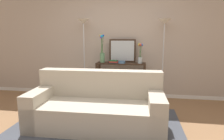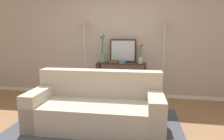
{
  "view_description": "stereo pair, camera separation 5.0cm",
  "coord_description": "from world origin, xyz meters",
  "px_view_note": "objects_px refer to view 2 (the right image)",
  "views": [
    {
      "loc": [
        0.55,
        -2.61,
        1.44
      ],
      "look_at": [
        -0.01,
        0.95,
        0.81
      ],
      "focal_mm": 30.67,
      "sensor_mm": 36.0,
      "label": 1
    },
    {
      "loc": [
        0.6,
        -2.61,
        1.44
      ],
      "look_at": [
        -0.01,
        0.95,
        0.81
      ],
      "focal_mm": 30.67,
      "sensor_mm": 36.0,
      "label": 2
    }
  ],
  "objects_px": {
    "fruit_bowl": "(122,62)",
    "book_stack": "(114,62)",
    "couch": "(97,107)",
    "floor_lamp_left": "(84,37)",
    "console_table": "(121,75)",
    "vase_tall_flowers": "(102,50)",
    "book_row_under_console": "(108,96)",
    "wall_mirror": "(123,51)",
    "floor_lamp_right": "(165,38)",
    "vase_short_flowers": "(141,55)"
  },
  "relations": [
    {
      "from": "couch",
      "to": "fruit_bowl",
      "type": "relative_size",
      "value": 13.41
    },
    {
      "from": "floor_lamp_left",
      "to": "vase_tall_flowers",
      "type": "relative_size",
      "value": 2.89
    },
    {
      "from": "console_table",
      "to": "fruit_bowl",
      "type": "distance_m",
      "value": 0.33
    },
    {
      "from": "couch",
      "to": "vase_tall_flowers",
      "type": "xyz_separation_m",
      "value": [
        -0.21,
        1.4,
        0.83
      ]
    },
    {
      "from": "fruit_bowl",
      "to": "book_stack",
      "type": "height_order",
      "value": "book_stack"
    },
    {
      "from": "console_table",
      "to": "vase_tall_flowers",
      "type": "bearing_deg",
      "value": -179.09
    },
    {
      "from": "couch",
      "to": "book_row_under_console",
      "type": "xyz_separation_m",
      "value": [
        -0.09,
        1.41,
        -0.26
      ]
    },
    {
      "from": "couch",
      "to": "console_table",
      "type": "xyz_separation_m",
      "value": [
        0.23,
        1.41,
        0.26
      ]
    },
    {
      "from": "console_table",
      "to": "wall_mirror",
      "type": "xyz_separation_m",
      "value": [
        0.02,
        0.13,
        0.55
      ]
    },
    {
      "from": "wall_mirror",
      "to": "fruit_bowl",
      "type": "distance_m",
      "value": 0.33
    },
    {
      "from": "floor_lamp_left",
      "to": "floor_lamp_right",
      "type": "xyz_separation_m",
      "value": [
        1.79,
        0.0,
        -0.02
      ]
    },
    {
      "from": "floor_lamp_right",
      "to": "book_row_under_console",
      "type": "distance_m",
      "value": 1.85
    },
    {
      "from": "vase_short_flowers",
      "to": "console_table",
      "type": "bearing_deg",
      "value": 176.41
    },
    {
      "from": "floor_lamp_right",
      "to": "fruit_bowl",
      "type": "xyz_separation_m",
      "value": [
        -0.9,
        -0.08,
        -0.54
      ]
    },
    {
      "from": "vase_tall_flowers",
      "to": "fruit_bowl",
      "type": "distance_m",
      "value": 0.54
    },
    {
      "from": "floor_lamp_left",
      "to": "book_stack",
      "type": "distance_m",
      "value": 0.9
    },
    {
      "from": "book_stack",
      "to": "book_row_under_console",
      "type": "xyz_separation_m",
      "value": [
        -0.16,
        0.07,
        -0.84
      ]
    },
    {
      "from": "vase_tall_flowers",
      "to": "floor_lamp_left",
      "type": "bearing_deg",
      "value": -179.4
    },
    {
      "from": "wall_mirror",
      "to": "book_stack",
      "type": "relative_size",
      "value": 2.64
    },
    {
      "from": "couch",
      "to": "vase_tall_flowers",
      "type": "relative_size",
      "value": 3.33
    },
    {
      "from": "floor_lamp_left",
      "to": "vase_tall_flowers",
      "type": "distance_m",
      "value": 0.52
    },
    {
      "from": "console_table",
      "to": "book_stack",
      "type": "relative_size",
      "value": 4.84
    },
    {
      "from": "wall_mirror",
      "to": "vase_short_flowers",
      "type": "relative_size",
      "value": 1.36
    },
    {
      "from": "floor_lamp_right",
      "to": "wall_mirror",
      "type": "relative_size",
      "value": 2.97
    },
    {
      "from": "couch",
      "to": "fruit_bowl",
      "type": "height_order",
      "value": "fruit_bowl"
    },
    {
      "from": "vase_tall_flowers",
      "to": "book_row_under_console",
      "type": "xyz_separation_m",
      "value": [
        0.12,
        0.01,
        -1.09
      ]
    },
    {
      "from": "wall_mirror",
      "to": "book_row_under_console",
      "type": "height_order",
      "value": "wall_mirror"
    },
    {
      "from": "console_table",
      "to": "wall_mirror",
      "type": "relative_size",
      "value": 1.83
    },
    {
      "from": "floor_lamp_right",
      "to": "fruit_bowl",
      "type": "bearing_deg",
      "value": -174.66
    },
    {
      "from": "wall_mirror",
      "to": "couch",
      "type": "bearing_deg",
      "value": -99.1
    },
    {
      "from": "floor_lamp_left",
      "to": "book_row_under_console",
      "type": "relative_size",
      "value": 6.64
    },
    {
      "from": "couch",
      "to": "fruit_bowl",
      "type": "distance_m",
      "value": 1.45
    },
    {
      "from": "console_table",
      "to": "vase_tall_flowers",
      "type": "xyz_separation_m",
      "value": [
        -0.44,
        -0.01,
        0.57
      ]
    },
    {
      "from": "floor_lamp_right",
      "to": "fruit_bowl",
      "type": "relative_size",
      "value": 11.51
    },
    {
      "from": "book_row_under_console",
      "to": "floor_lamp_left",
      "type": "bearing_deg",
      "value": -178.8
    },
    {
      "from": "floor_lamp_right",
      "to": "book_stack",
      "type": "distance_m",
      "value": 1.21
    },
    {
      "from": "couch",
      "to": "wall_mirror",
      "type": "height_order",
      "value": "wall_mirror"
    },
    {
      "from": "couch",
      "to": "vase_short_flowers",
      "type": "relative_size",
      "value": 4.72
    },
    {
      "from": "couch",
      "to": "wall_mirror",
      "type": "relative_size",
      "value": 3.47
    },
    {
      "from": "vase_tall_flowers",
      "to": "book_stack",
      "type": "height_order",
      "value": "vase_tall_flowers"
    },
    {
      "from": "vase_tall_flowers",
      "to": "fruit_bowl",
      "type": "bearing_deg",
      "value": -10.78
    },
    {
      "from": "console_table",
      "to": "book_row_under_console",
      "type": "height_order",
      "value": "console_table"
    },
    {
      "from": "vase_short_flowers",
      "to": "fruit_bowl",
      "type": "xyz_separation_m",
      "value": [
        -0.4,
        -0.07,
        -0.17
      ]
    },
    {
      "from": "wall_mirror",
      "to": "vase_short_flowers",
      "type": "height_order",
      "value": "wall_mirror"
    },
    {
      "from": "floor_lamp_left",
      "to": "vase_short_flowers",
      "type": "relative_size",
      "value": 4.1
    },
    {
      "from": "book_row_under_console",
      "to": "fruit_bowl",
      "type": "bearing_deg",
      "value": -15.56
    },
    {
      "from": "floor_lamp_left",
      "to": "wall_mirror",
      "type": "bearing_deg",
      "value": 9.35
    },
    {
      "from": "couch",
      "to": "floor_lamp_left",
      "type": "xyz_separation_m",
      "value": [
        -0.63,
        1.39,
        1.13
      ]
    },
    {
      "from": "console_table",
      "to": "floor_lamp_left",
      "type": "distance_m",
      "value": 1.22
    },
    {
      "from": "console_table",
      "to": "book_row_under_console",
      "type": "xyz_separation_m",
      "value": [
        -0.31,
        -0.0,
        -0.52
      ]
    }
  ]
}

